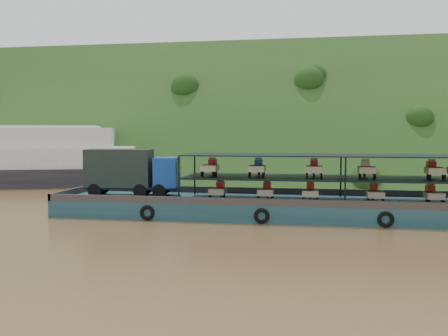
# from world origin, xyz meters

# --- Properties ---
(ground) EXTENTS (160.00, 160.00, 0.00)m
(ground) POSITION_xyz_m (0.00, 0.00, 0.00)
(ground) COLOR brown
(ground) RESTS_ON ground
(hillside) EXTENTS (140.00, 39.60, 39.60)m
(hillside) POSITION_xyz_m (0.00, 36.00, 0.00)
(hillside) COLOR #193B15
(hillside) RESTS_ON ground
(cargo_barge) EXTENTS (35.00, 7.18, 4.84)m
(cargo_barge) POSITION_xyz_m (2.58, -1.07, 1.21)
(cargo_barge) COLOR #133E43
(cargo_barge) RESTS_ON ground
(passenger_ferry) EXTENTS (35.33, 19.09, 6.96)m
(passenger_ferry) POSITION_xyz_m (-29.74, 15.42, 3.02)
(passenger_ferry) COLOR black
(passenger_ferry) RESTS_ON ground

